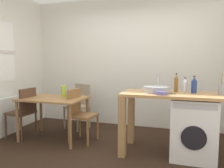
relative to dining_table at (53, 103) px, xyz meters
name	(u,v)px	position (x,y,z in m)	size (l,w,h in m)	color
ground_plane	(100,157)	(1.05, -0.47, -0.64)	(5.46, 5.46, 0.00)	black
wall_back	(129,62)	(1.05, 1.28, 0.71)	(4.60, 0.10, 2.70)	silver
radiator	(2,118)	(-0.97, -0.17, -0.29)	(0.10, 0.80, 0.70)	white
dining_table	(53,103)	(0.00, 0.00, 0.00)	(1.10, 0.76, 0.74)	#9E7042
chair_person_seat	(24,110)	(-0.55, -0.11, -0.14)	(0.43, 0.43, 0.90)	#4C3323
chair_opposite	(80,112)	(0.48, 0.06, -0.14)	(0.43, 0.43, 0.90)	olive
chair_spare_by_wall	(79,103)	(0.12, 0.77, -0.14)	(0.50, 0.50, 0.90)	gray
kitchen_counter	(159,103)	(1.84, -0.07, 0.12)	(1.50, 0.68, 0.92)	tan
washing_machine	(193,128)	(2.31, -0.07, -0.21)	(0.60, 0.61, 0.86)	white
sink_basin	(156,89)	(1.78, -0.07, 0.32)	(0.38, 0.38, 0.09)	#9EA0A5
tap	(158,82)	(1.78, 0.11, 0.42)	(0.02, 0.02, 0.28)	#B2B2B7
bottle_tall_green	(176,83)	(2.06, 0.08, 0.40)	(0.06, 0.06, 0.28)	brown
bottle_squat_brown	(185,85)	(2.18, 0.09, 0.38)	(0.06, 0.06, 0.22)	silver
bottle_clear_small	(194,85)	(2.31, 0.01, 0.39)	(0.08, 0.08, 0.25)	navy
mixing_bowl	(161,93)	(1.87, -0.27, 0.30)	(0.18, 0.18, 0.05)	slate
utensil_crock	(223,90)	(2.68, -0.02, 0.35)	(0.11, 0.11, 0.30)	gray
vase	(64,91)	(0.15, 0.10, 0.20)	(0.09, 0.09, 0.21)	#A8C63D
scissors	(171,94)	(2.00, -0.17, 0.28)	(0.15, 0.06, 0.01)	#B2B2B7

